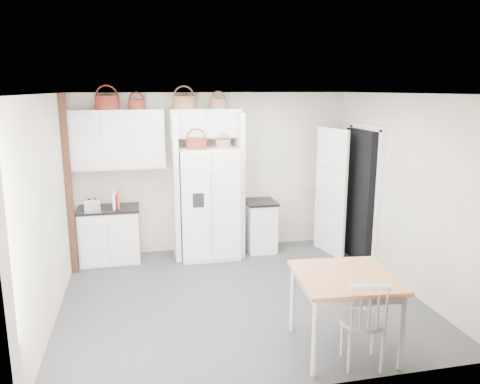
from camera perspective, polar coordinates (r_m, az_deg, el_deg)
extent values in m
plane|color=#3E3E40|center=(6.27, -0.06, -12.60)|extent=(4.50, 4.50, 0.00)
plane|color=white|center=(5.68, -0.07, 11.90)|extent=(4.50, 4.50, 0.00)
plane|color=#AFA28A|center=(7.76, -3.23, 2.39)|extent=(4.50, 0.00, 4.50)
plane|color=#AFA28A|center=(5.80, -22.33, -2.01)|extent=(0.00, 4.00, 4.00)
plane|color=#AFA28A|center=(6.68, 19.15, 0.05)|extent=(0.00, 4.00, 4.00)
cube|color=white|center=(7.47, -3.87, -1.31)|extent=(0.91, 0.73, 1.76)
cube|color=white|center=(7.60, -15.58, -5.16)|extent=(0.89, 0.56, 0.83)
cube|color=white|center=(7.83, 2.46, -4.24)|extent=(0.46, 0.55, 0.81)
cube|color=#AB784B|center=(5.08, 12.51, -14.11)|extent=(1.06, 1.06, 0.82)
cube|color=white|center=(4.85, 14.76, -14.99)|extent=(0.52, 0.49, 0.91)
cube|color=black|center=(7.48, -15.77, -2.00)|extent=(0.93, 0.60, 0.04)
cube|color=black|center=(7.72, 2.49, -1.23)|extent=(0.50, 0.59, 0.04)
cube|color=silver|center=(7.43, -17.58, -1.44)|extent=(0.24, 0.16, 0.16)
cube|color=#AC3A24|center=(7.37, -14.69, -1.09)|extent=(0.06, 0.16, 0.23)
cube|color=silver|center=(7.37, -15.02, -0.97)|extent=(0.06, 0.18, 0.27)
cylinder|color=maroon|center=(7.39, -15.90, 10.44)|extent=(0.35, 0.35, 0.21)
cylinder|color=maroon|center=(7.38, -12.49, 10.37)|extent=(0.25, 0.25, 0.15)
cylinder|color=brown|center=(7.42, -6.84, 10.78)|extent=(0.35, 0.35, 0.20)
cylinder|color=brown|center=(7.49, -2.67, 10.70)|extent=(0.27, 0.27, 0.15)
cylinder|color=maroon|center=(7.18, -5.33, 5.93)|extent=(0.32, 0.32, 0.17)
cylinder|color=brown|center=(7.24, -2.09, 5.85)|extent=(0.23, 0.23, 0.12)
cube|color=white|center=(7.42, -14.64, 6.22)|extent=(1.40, 0.34, 0.90)
cube|color=white|center=(7.47, -4.24, 8.36)|extent=(1.12, 0.34, 0.45)
cube|color=white|center=(7.42, -7.87, 0.64)|extent=(0.08, 0.60, 2.30)
cube|color=white|center=(7.57, -0.16, 0.99)|extent=(0.08, 0.60, 2.30)
cube|color=black|center=(7.10, -20.16, 0.68)|extent=(0.09, 0.09, 2.60)
cube|color=black|center=(7.54, 14.49, -0.42)|extent=(0.18, 0.85, 2.05)
cube|color=white|center=(7.69, 10.98, -0.01)|extent=(0.21, 0.79, 2.05)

